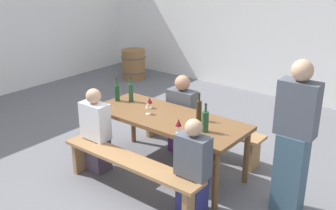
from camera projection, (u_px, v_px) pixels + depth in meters
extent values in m
plane|color=slate|center=(168.00, 169.00, 5.22)|extent=(24.00, 24.00, 0.00)
cube|color=white|center=(292.00, 15.00, 7.38)|extent=(14.00, 0.20, 3.20)
cube|color=brown|center=(168.00, 118.00, 4.97)|extent=(2.02, 0.81, 0.05)
cylinder|color=brown|center=(98.00, 135.00, 5.38)|extent=(0.07, 0.07, 0.70)
cylinder|color=brown|center=(216.00, 180.00, 4.30)|extent=(0.07, 0.07, 0.70)
cylinder|color=brown|center=(133.00, 120.00, 5.89)|extent=(0.07, 0.07, 0.70)
cylinder|color=brown|center=(246.00, 157.00, 4.81)|extent=(0.07, 0.07, 0.70)
cube|color=#9E7247|center=(130.00, 161.00, 4.55)|extent=(1.92, 0.30, 0.04)
cube|color=#9E7247|center=(81.00, 156.00, 5.13)|extent=(0.06, 0.24, 0.41)
cube|color=#9E7247|center=(191.00, 205.00, 4.13)|extent=(0.06, 0.24, 0.41)
cube|color=#9E7247|center=(199.00, 123.00, 5.59)|extent=(1.92, 0.30, 0.04)
cube|color=#9E7247|center=(153.00, 123.00, 6.17)|extent=(0.06, 0.24, 0.41)
cube|color=#9E7247|center=(254.00, 155.00, 5.17)|extent=(0.06, 0.24, 0.41)
cylinder|color=#332814|center=(199.00, 111.00, 4.80)|extent=(0.07, 0.07, 0.24)
cylinder|color=#332814|center=(199.00, 98.00, 4.74)|extent=(0.02, 0.02, 0.09)
cylinder|color=black|center=(199.00, 93.00, 4.72)|extent=(0.03, 0.03, 0.01)
cylinder|color=#234C2D|center=(131.00, 93.00, 5.42)|extent=(0.06, 0.06, 0.25)
cylinder|color=#234C2D|center=(131.00, 81.00, 5.37)|extent=(0.02, 0.02, 0.08)
cylinder|color=black|center=(130.00, 78.00, 5.35)|extent=(0.02, 0.02, 0.01)
cylinder|color=#194723|center=(117.00, 93.00, 5.46)|extent=(0.07, 0.07, 0.22)
cylinder|color=#194723|center=(117.00, 82.00, 5.40)|extent=(0.02, 0.02, 0.09)
cylinder|color=black|center=(117.00, 79.00, 5.39)|extent=(0.03, 0.03, 0.01)
cylinder|color=#234C2D|center=(205.00, 122.00, 4.49)|extent=(0.08, 0.08, 0.24)
cylinder|color=#234C2D|center=(206.00, 108.00, 4.43)|extent=(0.03, 0.03, 0.09)
cylinder|color=black|center=(206.00, 104.00, 4.41)|extent=(0.03, 0.03, 0.01)
cylinder|color=silver|center=(178.00, 133.00, 4.48)|extent=(0.06, 0.06, 0.01)
cylinder|color=silver|center=(178.00, 129.00, 4.46)|extent=(0.01, 0.01, 0.08)
cone|color=maroon|center=(179.00, 123.00, 4.44)|extent=(0.07, 0.07, 0.08)
cylinder|color=silver|center=(148.00, 114.00, 5.03)|extent=(0.06, 0.06, 0.01)
cylinder|color=silver|center=(148.00, 111.00, 5.01)|extent=(0.01, 0.01, 0.08)
cone|color=beige|center=(148.00, 105.00, 4.99)|extent=(0.07, 0.07, 0.08)
cylinder|color=silver|center=(150.00, 108.00, 5.23)|extent=(0.06, 0.06, 0.01)
cylinder|color=silver|center=(150.00, 105.00, 5.22)|extent=(0.01, 0.01, 0.06)
cone|color=maroon|center=(150.00, 100.00, 5.19)|extent=(0.07, 0.07, 0.07)
cube|color=#4E4053|center=(97.00, 154.00, 5.15)|extent=(0.28, 0.24, 0.45)
cube|color=silver|center=(95.00, 121.00, 4.99)|extent=(0.38, 0.20, 0.47)
sphere|color=tan|center=(93.00, 96.00, 4.88)|extent=(0.19, 0.19, 0.19)
cube|color=navy|center=(192.00, 194.00, 4.29)|extent=(0.27, 0.24, 0.45)
cube|color=#4C515B|center=(193.00, 156.00, 4.13)|extent=(0.36, 0.20, 0.45)
sphere|color=tan|center=(194.00, 128.00, 4.02)|extent=(0.18, 0.18, 0.18)
cube|color=#502A65|center=(182.00, 136.00, 5.66)|extent=(0.31, 0.24, 0.45)
cube|color=#4C515B|center=(182.00, 106.00, 5.50)|extent=(0.42, 0.20, 0.46)
sphere|color=#A87A5B|center=(182.00, 83.00, 5.39)|extent=(0.21, 0.21, 0.21)
cube|color=#3A5666|center=(290.00, 173.00, 4.24)|extent=(0.30, 0.24, 0.90)
cube|color=#4C515B|center=(298.00, 109.00, 3.98)|extent=(0.40, 0.20, 0.57)
sphere|color=tan|center=(302.00, 70.00, 3.85)|extent=(0.22, 0.22, 0.22)
cylinder|color=olive|center=(134.00, 64.00, 9.02)|extent=(0.52, 0.52, 0.66)
torus|color=#4C4C51|center=(133.00, 57.00, 8.96)|extent=(0.56, 0.56, 0.02)
torus|color=#4C4C51|center=(134.00, 71.00, 9.08)|extent=(0.56, 0.56, 0.02)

